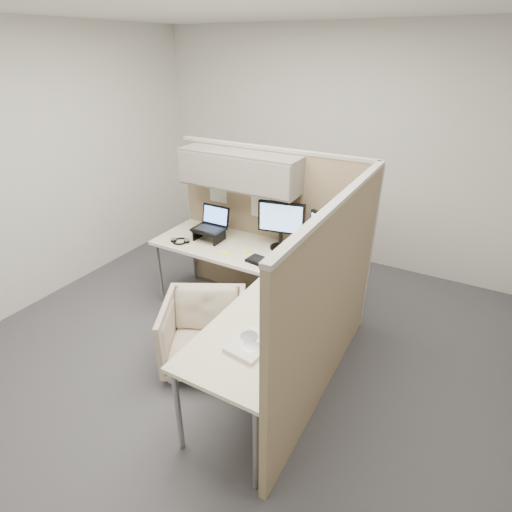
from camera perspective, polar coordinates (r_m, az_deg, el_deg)
The scene contains 18 objects.
ground at distance 3.77m, azimuth -3.27°, elevation -12.76°, with size 4.50×4.50×0.00m, color #3F3F45.
partition_back at distance 3.93m, azimuth 0.11°, elevation 7.69°, with size 2.00×0.36×1.63m.
partition_right at distance 2.92m, azimuth 10.79°, elevation -6.65°, with size 0.07×2.03×1.63m.
desk at distance 3.40m, azimuth -0.66°, elevation -3.38°, with size 2.00×1.98×0.73m.
office_chair at distance 3.42m, azimuth -7.35°, elevation -10.50°, with size 0.66×0.62×0.68m, color beige.
monitor_left at distance 3.72m, azimuth 3.61°, elevation 4.92°, with size 0.44×0.20×0.47m.
monitor_right at distance 3.43m, azimuth 10.04°, elevation 2.50°, with size 0.40×0.26×0.47m.
laptop_station at distance 3.99m, azimuth -6.52°, elevation 4.06°, with size 0.31×0.26×0.32m.
keyboard at distance 3.51m, azimuth 2.04°, elevation -1.23°, with size 0.45×0.15×0.02m, color black.
mouse at distance 3.31m, azimuth 6.37°, elevation -3.19°, with size 0.11×0.07×0.04m, color black.
travel_mug at distance 3.60m, azimuth 6.80°, elevation 0.64°, with size 0.08×0.08×0.17m.
soda_can_green at distance 3.27m, azimuth 8.95°, elevation -2.97°, with size 0.07×0.07×0.12m, color #B21E1E.
soda_can_silver at distance 3.41m, azimuth 8.88°, elevation -1.61°, with size 0.07×0.07×0.12m, color #B21E1E.
sticky_note_a at distance 3.75m, azimuth -4.43°, elevation 0.49°, with size 0.08×0.08×0.01m, color #EBF13F.
sticky_note_d at distance 3.76m, azimuth -1.37°, elevation 0.69°, with size 0.08×0.08×0.01m, color #EBF13F.
headphones at distance 4.01m, azimuth -10.78°, elevation 2.12°, with size 0.20×0.20×0.03m.
paper_stack at distance 2.62m, azimuth -0.77°, elevation -12.52°, with size 0.26×0.32×0.03m.
desk_clock at distance 2.82m, azimuth 3.64°, elevation -8.64°, with size 0.07×0.09×0.08m.
Camera 1 is at (1.58, -2.39, 2.44)m, focal length 28.00 mm.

